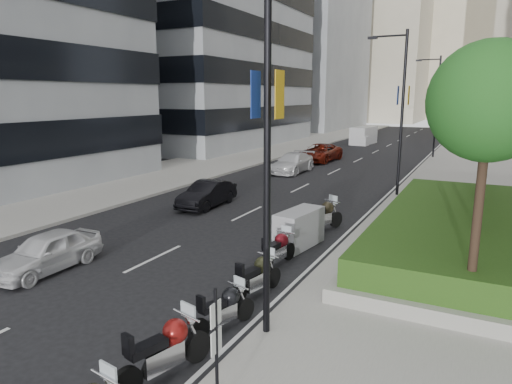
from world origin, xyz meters
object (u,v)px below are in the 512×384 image
Objects in this scene: car_a at (47,252)px; delivery_van at (363,136)px; motorcycle_2 at (224,309)px; motorcycle_4 at (278,250)px; car_c at (292,163)px; lamp_post_1 at (400,106)px; motorcycle_6 at (323,216)px; motorcycle_5 at (299,229)px; motorcycle_1 at (166,349)px; motorcycle_3 at (257,276)px; car_b at (207,194)px; car_d at (320,153)px; parking_sign at (216,347)px; lamp_post_0 at (261,120)px; lamp_post_2 at (435,102)px.

delivery_van reaches higher than car_a.
motorcycle_4 is at bearing 24.36° from motorcycle_2.
lamp_post_1 is at bearing -31.10° from car_c.
motorcycle_6 is at bearing 51.24° from car_a.
motorcycle_2 is 0.82× the size of motorcycle_5.
motorcycle_5 reaches higher than motorcycle_1.
motorcycle_1 is at bearing -164.22° from motorcycle_2.
motorcycle_4 is 19.20m from car_c.
motorcycle_2 is 0.93× the size of motorcycle_4.
motorcycle_3 is 0.55× the size of car_b.
car_a reaches higher than motorcycle_3.
delivery_van is (-0.20, 16.06, 0.19)m from car_d.
motorcycle_1 is at bearing -167.09° from motorcycle_3.
parking_sign is at bearing -57.81° from car_b.
lamp_post_0 is 3.88× the size of motorcycle_6.
delivery_van reaches higher than car_d.
motorcycle_2 is at bearing -168.79° from lamp_post_0.
lamp_post_0 reaches higher than motorcycle_6.
car_b is 18.40m from car_d.
lamp_post_0 is 13.85m from car_b.
car_a is at bearing 127.69° from motorcycle_4.
motorcycle_3 is 10.98m from car_b.
parking_sign reaches higher than delivery_van.
motorcycle_5 reaches higher than motorcycle_3.
motorcycle_2 is at bearing -56.61° from car_b.
lamp_post_1 is 1.66× the size of car_d.
motorcycle_6 is 15.03m from car_c.
motorcycle_5 reaches higher than motorcycle_4.
car_a is 28.14m from car_d.
car_a is at bearing -84.42° from delivery_van.
motorcycle_2 is 0.40× the size of delivery_van.
motorcycle_4 is 0.55× the size of car_b.
motorcycle_3 is at bearing 10.52° from car_a.
delivery_van is (-7.18, 35.90, 0.29)m from motorcycle_6.
lamp_post_0 is 4.48× the size of motorcycle_2.
car_b reaches higher than motorcycle_4.
car_b is at bearing -88.09° from car_c.
car_c is (-8.99, 25.22, -0.74)m from parking_sign.
motorcycle_2 is 6.69m from motorcycle_5.
delivery_van is (-0.30, 22.54, 0.23)m from car_c.
car_b is (-8.14, -24.70, -4.41)m from lamp_post_2.
motorcycle_5 is 1.06× the size of motorcycle_6.
motorcycle_3 is 7.08m from car_a.
lamp_post_2 is 35.63m from car_a.
delivery_van is (-8.63, 44.76, -4.12)m from lamp_post_0.
lamp_post_1 reaches higher than car_c.
motorcycle_4 is at bearing -92.75° from lamp_post_2.
motorcycle_3 is at bearing -71.19° from car_d.
car_a is 0.76× the size of delivery_van.
motorcycle_4 is (-0.43, 2.38, -0.01)m from motorcycle_3.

